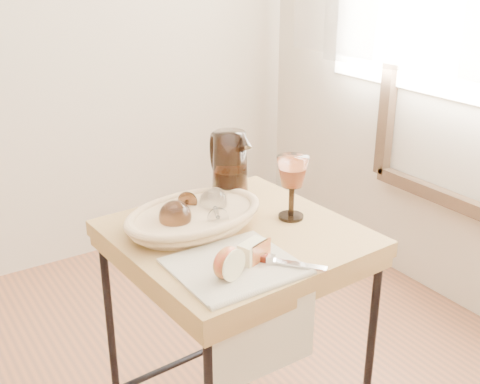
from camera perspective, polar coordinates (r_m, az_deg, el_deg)
side_table at (r=1.81m, az=-0.36°, el=-14.78°), size 0.64×0.64×0.77m
tea_towel at (r=1.43m, az=-0.56°, el=-7.10°), size 0.29×0.26×0.01m
bread_basket at (r=1.61m, az=-4.40°, el=-2.59°), size 0.39×0.29×0.05m
goblet_lying_a at (r=1.60m, az=-5.72°, el=-1.71°), size 0.16×0.16×0.09m
goblet_lying_b at (r=1.61m, az=-2.39°, el=-1.61°), size 0.13×0.15×0.08m
pitcher at (r=1.76m, az=-0.97°, el=2.45°), size 0.22×0.27×0.25m
wine_goblet at (r=1.65m, az=5.00°, el=0.42°), size 0.09×0.09×0.18m
apple_half at (r=1.36m, az=-1.29°, el=-6.77°), size 0.09×0.07×0.08m
apple_wedge at (r=1.43m, az=1.21°, el=-5.71°), size 0.08×0.06×0.05m
table_knife at (r=1.43m, az=3.31°, el=-6.46°), size 0.16×0.20×0.02m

